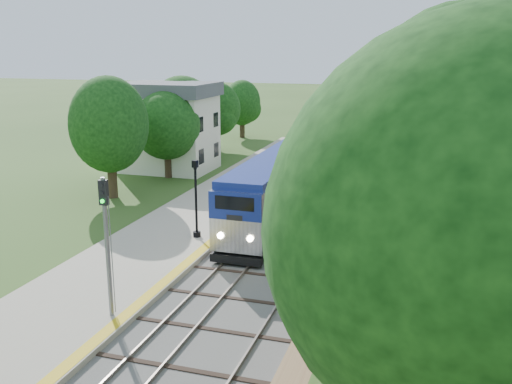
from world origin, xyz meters
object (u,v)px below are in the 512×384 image
(station_building, at_px, (168,126))
(signal_gantry, at_px, (378,99))
(signal_farside, at_px, (387,148))
(lamppost_far, at_px, (196,203))
(signal_platform, at_px, (106,232))
(train, at_px, (366,112))

(station_building, relative_size, signal_gantry, 1.02)
(station_building, bearing_deg, signal_farside, -17.61)
(lamppost_far, xyz_separation_m, signal_platform, (0.58, -10.29, 1.55))
(signal_platform, distance_m, signal_farside, 23.88)
(station_building, xyz_separation_m, signal_platform, (11.10, -28.49, -0.14))
(signal_platform, bearing_deg, signal_gantry, 84.26)
(station_building, bearing_deg, signal_gantry, 56.62)
(lamppost_far, bearing_deg, signal_farside, 50.61)
(station_building, height_order, train, station_building)
(station_building, relative_size, train, 0.08)
(train, bearing_deg, station_building, -112.02)
(signal_platform, relative_size, signal_farside, 0.88)
(station_building, relative_size, signal_platform, 1.48)
(signal_platform, bearing_deg, station_building, 111.28)
(station_building, distance_m, lamppost_far, 21.09)
(signal_platform, bearing_deg, lamppost_far, 93.21)
(signal_gantry, bearing_deg, station_building, -123.38)
(signal_gantry, bearing_deg, train, 104.40)
(station_building, distance_m, signal_gantry, 29.94)
(signal_gantry, xyz_separation_m, signal_farside, (3.73, -31.40, -0.67))
(lamppost_far, height_order, signal_farside, signal_farside)
(signal_gantry, relative_size, signal_farside, 1.27)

